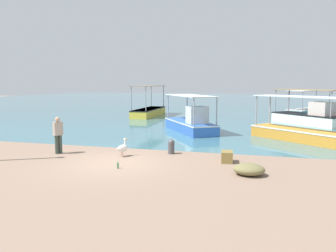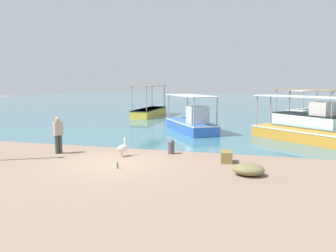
# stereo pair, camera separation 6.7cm
# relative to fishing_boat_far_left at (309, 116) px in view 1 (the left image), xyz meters

# --- Properties ---
(ground) EXTENTS (120.00, 120.00, 0.00)m
(ground) POSITION_rel_fishing_boat_far_left_xyz_m (-9.48, -15.43, -0.69)
(ground) COLOR #876D5A
(harbor_water) EXTENTS (110.00, 90.00, 0.00)m
(harbor_water) POSITION_rel_fishing_boat_far_left_xyz_m (-9.48, 32.57, -0.69)
(harbor_water) COLOR #3E707D
(harbor_water) RESTS_ON ground
(fishing_boat_far_left) EXTENTS (5.27, 5.38, 2.72)m
(fishing_boat_far_left) POSITION_rel_fishing_boat_far_left_xyz_m (0.00, 0.00, 0.00)
(fishing_boat_far_left) COLOR white
(fishing_boat_far_left) RESTS_ON harbor_water
(fishing_boat_near_left) EXTENTS (4.93, 6.36, 2.52)m
(fishing_boat_near_left) POSITION_rel_fishing_boat_far_left_xyz_m (1.02, 7.43, -0.16)
(fishing_boat_near_left) COLOR teal
(fishing_boat_near_left) RESTS_ON harbor_water
(fishing_boat_near_right) EXTENTS (4.47, 5.55, 2.42)m
(fishing_boat_near_right) POSITION_rel_fishing_boat_far_left_xyz_m (-8.16, -6.09, -0.08)
(fishing_boat_near_right) COLOR #3263BC
(fishing_boat_near_right) RESTS_ON harbor_water
(fishing_boat_outer) EXTENTS (1.81, 6.58, 2.97)m
(fishing_boat_outer) POSITION_rel_fishing_boat_far_left_xyz_m (-14.27, 3.28, -0.13)
(fishing_boat_outer) COLOR gold
(fishing_boat_outer) RESTS_ON harbor_water
(fishing_boat_far_right) EXTENTS (5.25, 4.79, 2.49)m
(fishing_boat_far_right) POSITION_rel_fishing_boat_far_left_xyz_m (-1.66, -7.90, -0.18)
(fishing_boat_far_right) COLOR orange
(fishing_boat_far_right) RESTS_ON harbor_water
(pelican) EXTENTS (0.47, 0.78, 0.80)m
(pelican) POSITION_rel_fishing_boat_far_left_xyz_m (-9.61, -14.19, -0.32)
(pelican) COLOR #E0997A
(pelican) RESTS_ON ground
(mooring_bollard) EXTENTS (0.31, 0.31, 0.68)m
(mooring_bollard) POSITION_rel_fishing_boat_far_left_xyz_m (-7.68, -13.10, -0.33)
(mooring_bollard) COLOR #47474C
(mooring_bollard) RESTS_ON ground
(fisherman_standing) EXTENTS (0.38, 0.46, 1.69)m
(fisherman_standing) POSITION_rel_fishing_boat_far_left_xyz_m (-12.68, -14.40, 0.22)
(fisherman_standing) COLOR #38433A
(fisherman_standing) RESTS_ON ground
(net_pile) EXTENTS (1.10, 0.94, 0.41)m
(net_pile) POSITION_rel_fishing_boat_far_left_xyz_m (-4.15, -15.77, -0.49)
(net_pile) COLOR olive
(net_pile) RESTS_ON ground
(cargo_crate) EXTENTS (0.52, 0.72, 0.45)m
(cargo_crate) POSITION_rel_fishing_boat_far_left_xyz_m (-5.07, -14.06, -0.47)
(cargo_crate) COLOR olive
(cargo_crate) RESTS_ON ground
(glass_bottle) EXTENTS (0.07, 0.07, 0.27)m
(glass_bottle) POSITION_rel_fishing_boat_far_left_xyz_m (-8.97, -16.16, -0.58)
(glass_bottle) COLOR #3F7F4C
(glass_bottle) RESTS_ON ground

